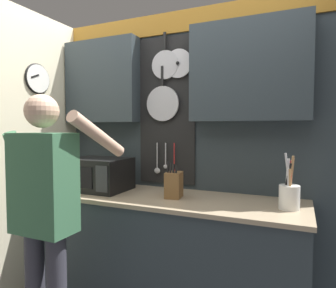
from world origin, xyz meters
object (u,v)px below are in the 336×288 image
at_px(microwave, 99,174).
at_px(utensil_crock, 289,195).
at_px(person, 45,204).
at_px(knife_block, 174,184).

relative_size(microwave, utensil_crock, 1.33).
relative_size(microwave, person, 0.29).
height_order(knife_block, utensil_crock, utensil_crock).
bearing_deg(utensil_crock, person, -153.81).
bearing_deg(microwave, utensil_crock, 0.04).
xyz_separation_m(knife_block, person, (-0.58, -0.67, -0.05)).
height_order(microwave, knife_block, knife_block).
distance_m(knife_block, person, 0.89).
bearing_deg(knife_block, person, -130.47).
xyz_separation_m(microwave, utensil_crock, (1.47, 0.00, -0.04)).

